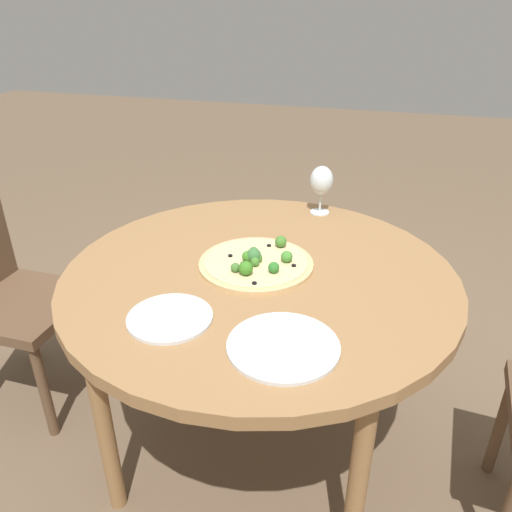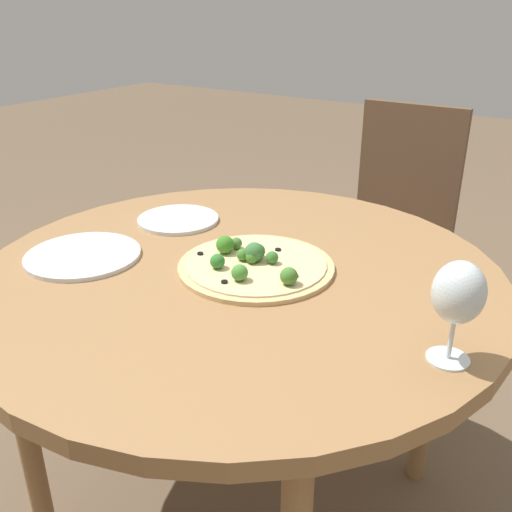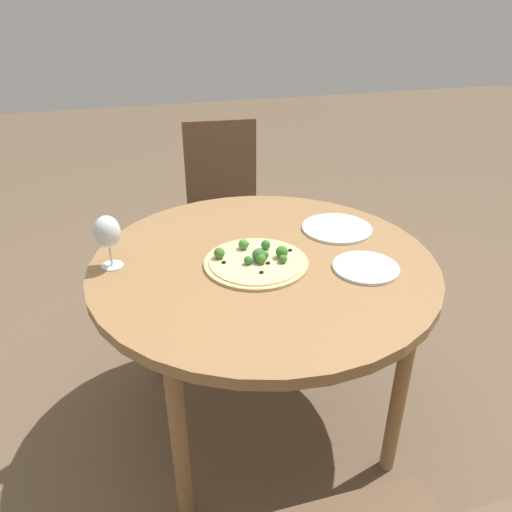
{
  "view_description": "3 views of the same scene",
  "coord_description": "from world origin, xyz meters",
  "px_view_note": "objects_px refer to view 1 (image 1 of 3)",
  "views": [
    {
      "loc": [
        -1.23,
        -0.35,
        1.43
      ],
      "look_at": [
        0.03,
        0.02,
        0.74
      ],
      "focal_mm": 35.0,
      "sensor_mm": 36.0,
      "label": 1
    },
    {
      "loc": [
        0.66,
        -0.92,
        1.25
      ],
      "look_at": [
        0.03,
        0.02,
        0.74
      ],
      "focal_mm": 40.0,
      "sensor_mm": 36.0,
      "label": 2
    },
    {
      "loc": [
        0.42,
        1.4,
        1.52
      ],
      "look_at": [
        0.03,
        0.02,
        0.74
      ],
      "focal_mm": 35.0,
      "sensor_mm": 36.0,
      "label": 3
    }
  ],
  "objects_px": {
    "pizza": "(257,262)",
    "plate_far": "(283,346)",
    "wine_glass": "(322,181)",
    "chair": "(2,287)",
    "plate_near": "(170,318)"
  },
  "relations": [
    {
      "from": "plate_near",
      "to": "plate_far",
      "type": "distance_m",
      "value": 0.3
    },
    {
      "from": "chair",
      "to": "plate_far",
      "type": "height_order",
      "value": "chair"
    },
    {
      "from": "pizza",
      "to": "wine_glass",
      "type": "xyz_separation_m",
      "value": [
        0.46,
        -0.11,
        0.11
      ]
    },
    {
      "from": "chair",
      "to": "pizza",
      "type": "bearing_deg",
      "value": -88.25
    },
    {
      "from": "wine_glass",
      "to": "plate_far",
      "type": "relative_size",
      "value": 0.68
    },
    {
      "from": "wine_glass",
      "to": "chair",
      "type": "bearing_deg",
      "value": 114.6
    },
    {
      "from": "chair",
      "to": "wine_glass",
      "type": "xyz_separation_m",
      "value": [
        0.49,
        -1.07,
        0.34
      ]
    },
    {
      "from": "pizza",
      "to": "plate_near",
      "type": "relative_size",
      "value": 1.6
    },
    {
      "from": "wine_glass",
      "to": "plate_near",
      "type": "bearing_deg",
      "value": 163.09
    },
    {
      "from": "wine_glass",
      "to": "pizza",
      "type": "bearing_deg",
      "value": 166.44
    },
    {
      "from": "plate_near",
      "to": "plate_far",
      "type": "bearing_deg",
      "value": -95.77
    },
    {
      "from": "wine_glass",
      "to": "plate_far",
      "type": "distance_m",
      "value": 0.83
    },
    {
      "from": "pizza",
      "to": "plate_far",
      "type": "bearing_deg",
      "value": -155.01
    },
    {
      "from": "chair",
      "to": "plate_far",
      "type": "distance_m",
      "value": 1.19
    },
    {
      "from": "pizza",
      "to": "plate_far",
      "type": "height_order",
      "value": "pizza"
    }
  ]
}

